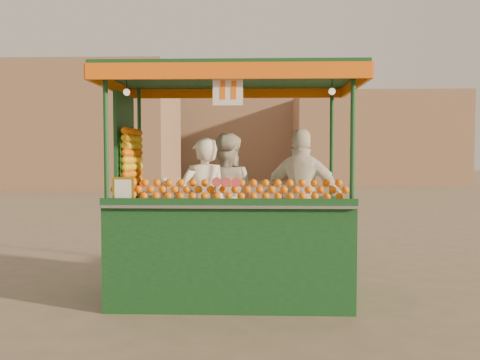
{
  "coord_description": "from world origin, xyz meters",
  "views": [
    {
      "loc": [
        0.36,
        -6.34,
        1.72
      ],
      "look_at": [
        0.14,
        -0.11,
        1.39
      ],
      "focal_mm": 39.17,
      "sensor_mm": 36.0,
      "label": 1
    }
  ],
  "objects_px": {
    "juice_cart": "(225,224)",
    "vendor_right": "(302,198)",
    "vendor_left": "(204,204)",
    "vendor_middle": "(225,198)"
  },
  "relations": [
    {
      "from": "juice_cart",
      "to": "vendor_right",
      "type": "height_order",
      "value": "juice_cart"
    },
    {
      "from": "vendor_left",
      "to": "vendor_right",
      "type": "bearing_deg",
      "value": 167.72
    },
    {
      "from": "vendor_left",
      "to": "juice_cart",
      "type": "bearing_deg",
      "value": 138.21
    },
    {
      "from": "juice_cart",
      "to": "vendor_middle",
      "type": "bearing_deg",
      "value": 93.74
    },
    {
      "from": "juice_cart",
      "to": "vendor_left",
      "type": "relative_size",
      "value": 1.86
    },
    {
      "from": "vendor_middle",
      "to": "vendor_left",
      "type": "bearing_deg",
      "value": 71.36
    },
    {
      "from": "juice_cart",
      "to": "vendor_middle",
      "type": "xyz_separation_m",
      "value": [
        -0.03,
        0.53,
        0.26
      ]
    },
    {
      "from": "juice_cart",
      "to": "vendor_left",
      "type": "bearing_deg",
      "value": 161.35
    },
    {
      "from": "vendor_middle",
      "to": "vendor_right",
      "type": "height_order",
      "value": "vendor_right"
    },
    {
      "from": "vendor_right",
      "to": "vendor_left",
      "type": "bearing_deg",
      "value": 24.45
    }
  ]
}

